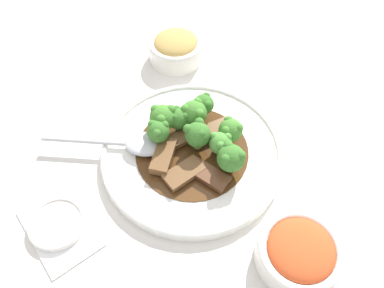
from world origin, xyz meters
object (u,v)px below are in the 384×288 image
object	(u,v)px
beef_strip_0	(214,130)
beef_strip_2	(178,139)
broccoli_floret_6	(196,132)
side_bowl_kimchi	(299,253)
broccoli_floret_3	(194,113)
broccoli_floret_8	(163,117)
sauce_dish	(57,224)
broccoli_floret_7	(231,158)
broccoli_floret_4	(231,130)
side_bowl_appetizer	(176,48)
broccoli_floret_0	(204,104)
broccoli_floret_1	(179,118)
beef_strip_1	(208,174)
beef_strip_3	(184,173)
broccoli_floret_2	(220,143)
broccoli_floret_5	(158,131)
serving_spoon	(138,144)
beef_strip_4	(164,156)
main_plate	(192,153)

from	to	relation	value
beef_strip_0	beef_strip_2	xyz separation A→B (m)	(-0.02, -0.06, -0.00)
broccoli_floret_6	side_bowl_kimchi	distance (m)	0.23
broccoli_floret_3	side_bowl_kimchi	xyz separation A→B (m)	(0.26, -0.01, -0.02)
broccoli_floret_8	sauce_dish	world-z (taller)	broccoli_floret_8
beef_strip_2	broccoli_floret_6	size ratio (longest dim) A/B	0.97
broccoli_floret_8	broccoli_floret_7	bearing A→B (deg)	18.59
broccoli_floret_4	side_bowl_appetizer	world-z (taller)	broccoli_floret_4
broccoli_floret_0	side_bowl_kimchi	xyz separation A→B (m)	(0.27, -0.04, -0.02)
beef_strip_0	broccoli_floret_1	world-z (taller)	broccoli_floret_1
broccoli_floret_4	broccoli_floret_8	xyz separation A→B (m)	(-0.08, -0.07, 0.01)
beef_strip_1	broccoli_floret_1	bearing A→B (deg)	170.97
broccoli_floret_8	sauce_dish	size ratio (longest dim) A/B	0.64
beef_strip_3	broccoli_floret_4	xyz separation A→B (m)	(-0.01, 0.10, 0.02)
broccoli_floret_4	broccoli_floret_8	size ratio (longest dim) A/B	0.86
broccoli_floret_3	sauce_dish	bearing A→B (deg)	-84.40
broccoli_floret_1	sauce_dish	size ratio (longest dim) A/B	0.54
broccoli_floret_7	broccoli_floret_8	xyz separation A→B (m)	(-0.12, -0.04, 0.00)
broccoli_floret_2	broccoli_floret_5	bearing A→B (deg)	-136.08
broccoli_floret_0	broccoli_floret_8	distance (m)	0.07
broccoli_floret_0	broccoli_floret_3	world-z (taller)	broccoli_floret_3
broccoli_floret_7	broccoli_floret_3	bearing A→B (deg)	176.60
beef_strip_1	broccoli_floret_5	distance (m)	0.10
beef_strip_1	serving_spoon	world-z (taller)	serving_spoon
broccoli_floret_3	serving_spoon	xyz separation A→B (m)	(-0.02, -0.10, -0.02)
broccoli_floret_0	broccoli_floret_5	distance (m)	0.09
broccoli_floret_7	beef_strip_1	bearing A→B (deg)	-105.10
beef_strip_0	side_bowl_appetizer	bearing A→B (deg)	163.04
broccoli_floret_3	beef_strip_4	bearing A→B (deg)	-70.14
broccoli_floret_1	broccoli_floret_2	size ratio (longest dim) A/B	1.06
main_plate	broccoli_floret_0	world-z (taller)	broccoli_floret_0
broccoli_floret_2	beef_strip_4	bearing A→B (deg)	-117.37
beef_strip_1	broccoli_floret_1	distance (m)	0.10
broccoli_floret_2	sauce_dish	bearing A→B (deg)	-99.45
broccoli_floret_5	side_bowl_kimchi	distance (m)	0.27
broccoli_floret_7	side_bowl_appetizer	world-z (taller)	broccoli_floret_7
beef_strip_3	broccoli_floret_3	distance (m)	0.10
beef_strip_2	broccoli_floret_6	world-z (taller)	broccoli_floret_6
beef_strip_2	sauce_dish	world-z (taller)	beef_strip_2
broccoli_floret_7	broccoli_floret_6	bearing A→B (deg)	-167.07
beef_strip_0	broccoli_floret_6	distance (m)	0.05
beef_strip_2	broccoli_floret_0	xyz separation A→B (m)	(-0.02, 0.07, 0.02)
broccoli_floret_3	side_bowl_appetizer	bearing A→B (deg)	155.21
beef_strip_1	broccoli_floret_8	bearing A→B (deg)	-176.86
broccoli_floret_5	beef_strip_3	bearing A→B (deg)	-1.74
beef_strip_0	broccoli_floret_4	xyz separation A→B (m)	(0.03, 0.01, 0.02)
broccoli_floret_1	side_bowl_appetizer	world-z (taller)	broccoli_floret_1
beef_strip_2	beef_strip_3	bearing A→B (deg)	-26.29
beef_strip_0	broccoli_floret_0	distance (m)	0.05
broccoli_floret_8	beef_strip_3	bearing A→B (deg)	-13.80
beef_strip_0	serving_spoon	xyz separation A→B (m)	(-0.05, -0.12, 0.00)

